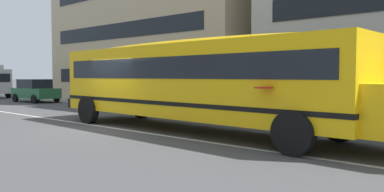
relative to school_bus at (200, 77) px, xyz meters
name	(u,v)px	position (x,y,z in m)	size (l,w,h in m)	color
ground_plane	(109,128)	(-3.17, -1.37, -1.83)	(400.00, 400.00, 0.00)	#4C4C4F
sidewalk_far	(229,113)	(-3.17, 6.00, -1.82)	(120.00, 3.00, 0.01)	gray
lane_centreline	(109,127)	(-3.17, -1.37, -1.83)	(110.00, 0.16, 0.01)	silver
school_bus	(200,77)	(0.00, 0.00, 0.00)	(13.86, 3.56, 3.08)	yellow
parked_car_green_by_hydrant	(35,90)	(-18.39, 3.37, -0.98)	(3.98, 2.04, 1.64)	#236038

